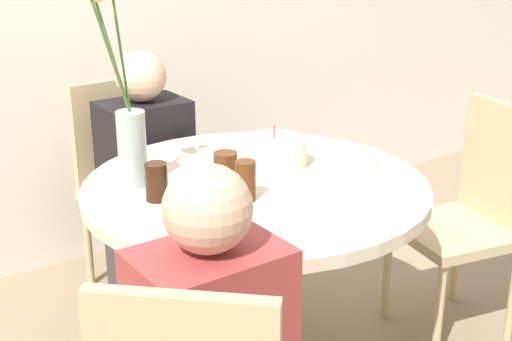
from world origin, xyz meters
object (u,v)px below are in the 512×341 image
Objects in this scene: chair_near_front at (128,175)px; side_plate at (348,161)px; drink_glass_1 at (157,182)px; drink_glass_2 at (245,181)px; flower_vase at (126,123)px; chair_left_flank at (473,208)px; birthday_cake at (274,152)px; person_woman at (147,188)px; drink_glass_0 at (226,170)px.

side_plate is at bearing -68.73° from chair_near_front.
drink_glass_1 is 0.94× the size of drink_glass_2.
flower_vase reaches higher than drink_glass_1.
birthday_cake is at bearing -98.79° from chair_left_flank.
side_plate is (-0.51, 0.16, 0.24)m from chair_left_flank.
flower_vase is at bearing -116.43° from chair_near_front.
drink_glass_1 is (-0.29, -0.84, 0.30)m from chair_near_front.
side_plate is (0.71, -0.23, -0.20)m from flower_vase.
flower_vase is (-0.49, 0.11, 0.16)m from birthday_cake.
drink_glass_1 is 0.11× the size of person_woman.
chair_left_flank is (0.91, -1.08, 0.00)m from chair_near_front.
birthday_cake is 0.32m from drink_glass_2.
chair_left_flank is 1.29m from person_woman.
side_plate is (0.40, -0.92, 0.24)m from chair_near_front.
drink_glass_1 is at bearing -113.64° from person_woman.
flower_vase is 0.77m from person_woman.
chair_left_flank reaches higher than drink_glass_1.
person_woman is (0.08, 0.84, -0.31)m from drink_glass_2.
chair_near_front is 0.94m from drink_glass_1.
chair_left_flank is at bearing -12.35° from drink_glass_0.
chair_near_front is 0.85× the size of person_woman.
chair_left_flank is at bearing -17.67° from flower_vase.
drink_glass_0 is 0.13m from drink_glass_2.
drink_glass_0 is at bearing -96.50° from chair_near_front.
drink_glass_1 is at bearing 144.30° from drink_glass_2.
birthday_cake reaches higher than drink_glass_0.
flower_vase is at bearing 127.56° from drink_glass_2.
drink_glass_1 is at bearing -174.99° from birthday_cake.
chair_near_front is at bearing 102.47° from birthday_cake.
chair_left_flank is 4.06× the size of birthday_cake.
chair_left_flank is 1.04m from drink_glass_0.
birthday_cake is at bearing 37.82° from drink_glass_2.
birthday_cake is 0.47m from drink_glass_1.
person_woman reaches higher than drink_glass_1.
chair_near_front is at bearing -127.74° from chair_left_flank.
side_plate is at bearing -6.65° from drink_glass_0.
drink_glass_1 is 0.81m from person_woman.
chair_near_front reaches higher than drink_glass_2.
flower_vase is at bearing -120.67° from person_woman.
person_woman is (0.30, 0.68, -0.31)m from drink_glass_1.
person_woman reaches higher than drink_glass_2.
drink_glass_0 is at bearing -95.62° from person_woman.
chair_near_front is 4.06× the size of birthday_cake.
chair_left_flank reaches higher than drink_glass_0.
drink_glass_1 is at bearing 173.35° from drink_glass_0.
person_woman is (0.32, 0.53, -0.46)m from flower_vase.
chair_near_front is at bearing 85.83° from drink_glass_0.
chair_near_front is 0.16m from person_woman.
chair_near_front is at bearing 85.64° from drink_glass_2.
drink_glass_1 reaches higher than drink_glass_0.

